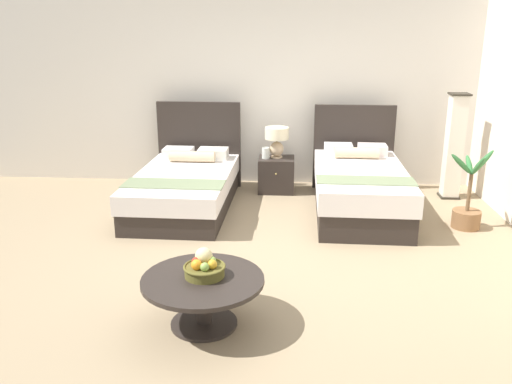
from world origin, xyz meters
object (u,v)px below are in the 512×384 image
table_lamp (277,138)px  vase (266,153)px  fruit_bowl (204,267)px  potted_palm (467,209)px  bed_near_window (186,186)px  bed_near_corner (359,187)px  nightstand (276,174)px  floor_lamp_corner (454,147)px  coffee_table (203,290)px

table_lamp → vase: table_lamp is taller
fruit_bowl → potted_palm: potted_palm is taller
bed_near_window → bed_near_corner: size_ratio=1.00×
nightstand → floor_lamp_corner: bearing=-3.2°
bed_near_window → bed_near_corner: bearing=-0.4°
bed_near_window → coffee_table: bed_near_window is taller
bed_near_corner → fruit_bowl: bearing=-118.6°
nightstand → floor_lamp_corner: 2.46m
coffee_table → floor_lamp_corner: (2.88, 3.53, 0.41)m
bed_near_corner → coffee_table: 3.26m
bed_near_window → potted_palm: bearing=-9.1°
nightstand → vase: 0.36m
bed_near_window → nightstand: (1.16, 0.78, -0.04)m
table_lamp → vase: size_ratio=2.75×
potted_palm → coffee_table: bearing=-139.6°
vase → nightstand: bearing=14.8°
vase → potted_palm: bearing=-28.0°
bed_near_window → floor_lamp_corner: floor_lamp_corner is taller
nightstand → floor_lamp_corner: (2.41, -0.13, 0.47)m
fruit_bowl → floor_lamp_corner: bearing=50.5°
floor_lamp_corner → potted_palm: (-0.13, -1.20, -0.49)m
nightstand → table_lamp: 0.52m
vase → fruit_bowl: 3.59m
nightstand → vase: size_ratio=3.20×
floor_lamp_corner → potted_palm: size_ratio=1.50×
bed_near_corner → table_lamp: bed_near_corner is taller
nightstand → vase: bearing=-165.2°
fruit_bowl → bed_near_window: bearing=103.9°
nightstand → fruit_bowl: size_ratio=1.53×
vase → floor_lamp_corner: (2.56, -0.09, 0.15)m
bed_near_corner → coffee_table: bed_near_corner is taller
bed_near_corner → floor_lamp_corner: size_ratio=1.55×
bed_near_window → potted_palm: 3.48m
nightstand → coffee_table: size_ratio=0.53×
bed_near_corner → nightstand: size_ratio=4.39×
bed_near_window → fruit_bowl: bearing=-76.1°
bed_near_window → vase: 1.28m
potted_palm → bed_near_window: bearing=170.9°
coffee_table → fruit_bowl: bearing=81.1°
coffee_table → potted_palm: 3.60m
bed_near_window → bed_near_corner: (2.24, -0.01, 0.04)m
potted_palm → table_lamp: bearing=149.3°
vase → coffee_table: vase is taller
vase → floor_lamp_corner: floor_lamp_corner is taller
nightstand → vase: (-0.15, -0.04, 0.32)m
floor_lamp_corner → potted_palm: bearing=-96.4°
table_lamp → vase: (-0.15, -0.06, -0.20)m
nightstand → coffee_table: bearing=-97.3°
bed_near_window → vase: (1.01, 0.74, 0.28)m
floor_lamp_corner → vase: bearing=177.9°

